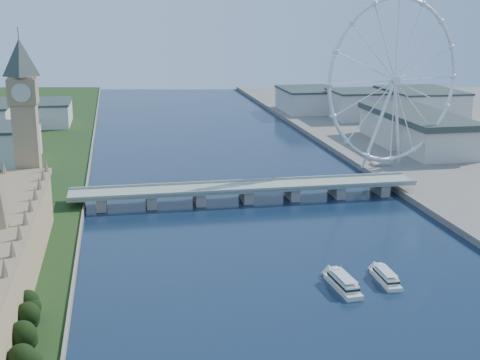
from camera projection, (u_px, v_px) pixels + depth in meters
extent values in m
cube|color=tan|center=(1.00, 264.00, 273.73)|extent=(24.00, 200.00, 28.00)
cube|color=tan|center=(28.00, 149.00, 369.99)|extent=(13.00, 13.00, 80.00)
cube|color=#937A59|center=(23.00, 91.00, 361.97)|extent=(15.00, 15.00, 14.00)
pyramid|color=#2D3833|center=(18.00, 38.00, 354.95)|extent=(20.02, 20.02, 20.00)
cube|color=gray|center=(246.00, 188.00, 422.31)|extent=(220.00, 22.00, 2.00)
cube|color=gray|center=(102.00, 202.00, 407.51)|extent=(6.00, 20.00, 7.50)
cube|color=gray|center=(151.00, 200.00, 412.84)|extent=(6.00, 20.00, 7.50)
cube|color=gray|center=(199.00, 197.00, 418.17)|extent=(6.00, 20.00, 7.50)
cube|color=gray|center=(246.00, 195.00, 423.50)|extent=(6.00, 20.00, 7.50)
cube|color=gray|center=(292.00, 192.00, 428.83)|extent=(6.00, 20.00, 7.50)
cube|color=gray|center=(336.00, 190.00, 434.15)|extent=(6.00, 20.00, 7.50)
cube|color=gray|center=(380.00, 188.00, 439.48)|extent=(6.00, 20.00, 7.50)
torus|color=silver|center=(395.00, 80.00, 481.04)|extent=(113.60, 39.12, 118.60)
cylinder|color=silver|center=(395.00, 80.00, 481.04)|extent=(7.25, 6.61, 6.00)
cube|color=gray|center=(381.00, 164.00, 506.07)|extent=(14.00, 10.00, 2.00)
cube|color=beige|center=(11.00, 145.00, 515.72)|extent=(40.00, 60.00, 26.00)
cube|color=beige|center=(45.00, 114.00, 679.78)|extent=(50.00, 70.00, 22.00)
cube|color=beige|center=(360.00, 105.00, 718.60)|extent=(60.00, 60.00, 28.00)
cube|color=beige|center=(420.00, 105.00, 709.98)|extent=(70.00, 90.00, 30.00)
cube|color=beige|center=(309.00, 100.00, 769.10)|extent=(60.00, 80.00, 24.00)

